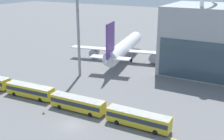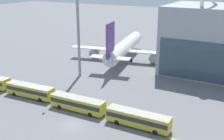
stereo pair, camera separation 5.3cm
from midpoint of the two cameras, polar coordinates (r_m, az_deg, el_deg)
The scene contains 9 objects.
ground_plane at distance 56.27m, azimuth -8.09°, elevation -11.05°, with size 440.00×440.00×0.00m, color slate.
airliner_at_gate_near at distance 95.65m, azimuth 2.38°, elevation 4.52°, with size 37.31×39.44×15.27m.
shuttle_bus_1 at distance 70.03m, azimuth -16.32°, elevation -3.91°, with size 12.83×3.47×3.05m.
shuttle_bus_2 at distance 61.02m, azimuth -7.01°, elevation -6.65°, with size 12.77×3.09×3.05m.
shuttle_bus_3 at distance 54.63m, azimuth 5.35°, elevation -9.73°, with size 12.73×2.92×3.05m.
floodlight_mast at distance 79.36m, azimuth -6.87°, elevation 8.58°, with size 2.04×2.04×25.70m.
lane_stripe_1 at distance 63.69m, azimuth -6.52°, elevation -7.30°, with size 7.55×0.25×0.01m, color yellow.
lane_stripe_2 at distance 53.78m, azimuth 9.41°, elevation -12.62°, with size 10.05×0.25×0.01m, color yellow.
traffic_cone_0 at distance 61.55m, azimuth -13.75°, elevation -8.41°, with size 0.53×0.53×0.59m.
Camera 2 is at (30.35, -38.62, 27.46)m, focal length 45.00 mm.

